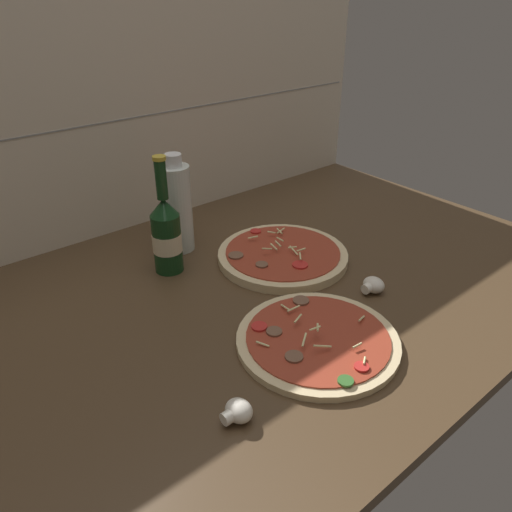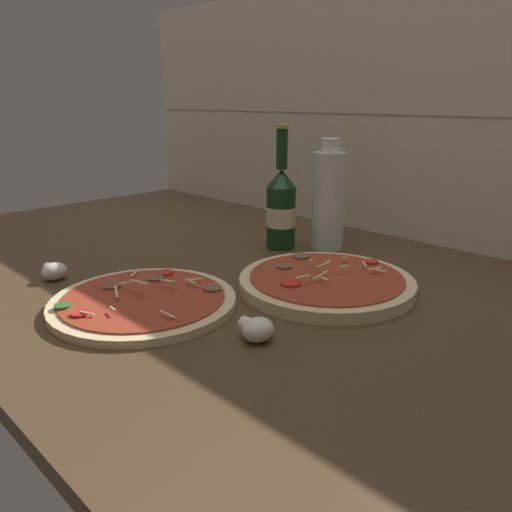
{
  "view_description": "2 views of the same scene",
  "coord_description": "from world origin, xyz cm",
  "px_view_note": "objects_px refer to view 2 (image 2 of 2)",
  "views": [
    {
      "loc": [
        -49.26,
        -65.81,
        59.09
      ],
      "look_at": [
        8.09,
        2.63,
        9.26
      ],
      "focal_mm": 35.0,
      "sensor_mm": 36.0,
      "label": 1
    },
    {
      "loc": [
        67.14,
        -57.98,
        33.55
      ],
      "look_at": [
        9.85,
        -0.6,
        7.81
      ],
      "focal_mm": 35.0,
      "sensor_mm": 36.0,
      "label": 2
    }
  ],
  "objects_px": {
    "pizza_near": "(144,301)",
    "mushroom_left": "(257,329)",
    "pizza_far": "(326,282)",
    "beer_bottle": "(281,207)",
    "oil_bottle": "(328,199)",
    "mushroom_right": "(54,271)"
  },
  "relations": [
    {
      "from": "beer_bottle",
      "to": "oil_bottle",
      "type": "bearing_deg",
      "value": 44.3
    },
    {
      "from": "mushroom_right",
      "to": "oil_bottle",
      "type": "bearing_deg",
      "value": 66.3
    },
    {
      "from": "pizza_far",
      "to": "mushroom_left",
      "type": "height_order",
      "value": "pizza_far"
    },
    {
      "from": "pizza_near",
      "to": "pizza_far",
      "type": "distance_m",
      "value": 0.3
    },
    {
      "from": "pizza_near",
      "to": "pizza_far",
      "type": "bearing_deg",
      "value": 59.02
    },
    {
      "from": "beer_bottle",
      "to": "oil_bottle",
      "type": "distance_m",
      "value": 0.1
    },
    {
      "from": "pizza_near",
      "to": "oil_bottle",
      "type": "relative_size",
      "value": 1.24
    },
    {
      "from": "pizza_near",
      "to": "beer_bottle",
      "type": "relative_size",
      "value": 1.11
    },
    {
      "from": "pizza_far",
      "to": "mushroom_left",
      "type": "xyz_separation_m",
      "value": [
        0.05,
        -0.22,
        0.0
      ]
    },
    {
      "from": "beer_bottle",
      "to": "mushroom_right",
      "type": "xyz_separation_m",
      "value": [
        -0.15,
        -0.44,
        -0.07
      ]
    },
    {
      "from": "pizza_near",
      "to": "pizza_far",
      "type": "height_order",
      "value": "pizza_far"
    },
    {
      "from": "pizza_far",
      "to": "oil_bottle",
      "type": "height_order",
      "value": "oil_bottle"
    },
    {
      "from": "beer_bottle",
      "to": "oil_bottle",
      "type": "height_order",
      "value": "beer_bottle"
    },
    {
      "from": "beer_bottle",
      "to": "mushroom_left",
      "type": "distance_m",
      "value": 0.45
    },
    {
      "from": "pizza_far",
      "to": "oil_bottle",
      "type": "relative_size",
      "value": 1.28
    },
    {
      "from": "mushroom_right",
      "to": "pizza_far",
      "type": "bearing_deg",
      "value": 39.57
    },
    {
      "from": "pizza_far",
      "to": "beer_bottle",
      "type": "height_order",
      "value": "beer_bottle"
    },
    {
      "from": "pizza_near",
      "to": "mushroom_left",
      "type": "height_order",
      "value": "pizza_near"
    },
    {
      "from": "beer_bottle",
      "to": "oil_bottle",
      "type": "xyz_separation_m",
      "value": [
        0.07,
        0.07,
        0.02
      ]
    },
    {
      "from": "mushroom_left",
      "to": "mushroom_right",
      "type": "distance_m",
      "value": 0.43
    },
    {
      "from": "pizza_far",
      "to": "beer_bottle",
      "type": "distance_m",
      "value": 0.27
    },
    {
      "from": "beer_bottle",
      "to": "mushroom_left",
      "type": "xyz_separation_m",
      "value": [
        0.27,
        -0.35,
        -0.07
      ]
    }
  ]
}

